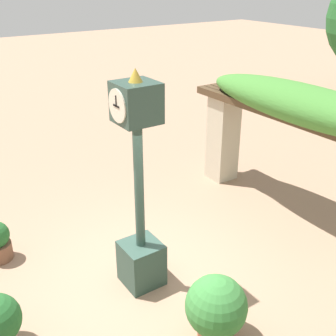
# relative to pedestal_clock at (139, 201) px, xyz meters

# --- Properties ---
(ground_plane) EXTENTS (60.00, 60.00, 0.00)m
(ground_plane) POSITION_rel_pedestal_clock_xyz_m (-0.05, 0.06, -1.46)
(ground_plane) COLOR #9E7A60
(pedestal_clock) EXTENTS (0.58, 0.59, 3.39)m
(pedestal_clock) POSITION_rel_pedestal_clock_xyz_m (0.00, 0.00, 0.00)
(pedestal_clock) COLOR #2D473D
(pedestal_clock) RESTS_ON ground
(pergola) EXTENTS (5.48, 1.15, 2.67)m
(pergola) POSITION_rel_pedestal_clock_xyz_m (-0.05, 3.52, 0.55)
(pergola) COLOR #BCB299
(pergola) RESTS_ON ground
(potted_plant_far_left) EXTENTS (0.82, 0.82, 0.96)m
(potted_plant_far_left) POSITION_rel_pedestal_clock_xyz_m (1.53, 0.23, -0.95)
(potted_plant_far_left) COLOR #B26B4C
(potted_plant_far_left) RESTS_ON ground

